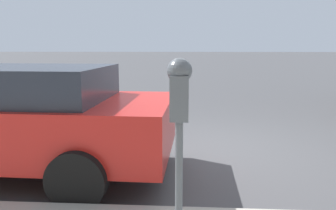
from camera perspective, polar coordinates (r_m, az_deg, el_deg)
ground_plane at (r=5.46m, az=6.81°, el=-7.86°), size 220.00×220.00×0.00m
parking_meter at (r=2.48m, az=1.99°, el=0.15°), size 0.21×0.19×1.46m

